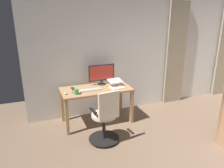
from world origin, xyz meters
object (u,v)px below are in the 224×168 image
Objects in this scene: desk at (96,93)px; laptop at (117,85)px; office_chair at (105,119)px; mug_tea at (76,92)px; computer_monitor at (102,73)px; computer_mouse at (65,93)px; computer_keyboard at (90,90)px; cell_phone_by_monitor at (73,88)px.

laptop is at bearing 169.85° from desk.
office_chair reaches higher than mug_tea.
mug_tea is (0.37, -0.61, 0.34)m from office_chair.
computer_mouse is (0.83, 0.32, -0.23)m from computer_monitor.
computer_monitor is 0.51m from computer_keyboard.
cell_phone_by_monitor is at bearing -89.67° from mug_tea.
laptop is 2.46× the size of cell_phone_by_monitor.
laptop is 1.06m from computer_mouse.
office_chair is 10.17× the size of computer_mouse.
computer_keyboard is (0.15, 0.07, 0.11)m from desk.
desk is 14.21× the size of computer_mouse.
laptop reaches higher than desk.
cell_phone_by_monitor is at bearing -22.12° from laptop.
mug_tea is at bearing 32.25° from computer_monitor.
computer_mouse is 0.21m from mug_tea.
computer_monitor reaches higher than cell_phone_by_monitor.
computer_keyboard is 4.38× the size of computer_mouse.
computer_keyboard is at bearing -7.40° from laptop.
computer_monitor is at bearing -179.52° from cell_phone_by_monitor.
computer_keyboard is 0.57m from laptop.
desk is 0.66m from computer_mouse.
desk is at bearing -157.91° from mug_tea.
computer_monitor is at bearing -139.38° from computer_keyboard.
computer_monitor is 0.78m from mug_tea.
desk is 0.45m from computer_monitor.
computer_monitor is 1.60× the size of laptop.
computer_mouse is at bearing 21.17° from computer_monitor.
desk is 3.24× the size of computer_keyboard.
office_chair is 0.79m from computer_keyboard.
office_chair is 7.82× the size of mug_tea.
cell_phone_by_monitor is 1.11× the size of mug_tea.
computer_keyboard reaches higher than desk.
computer_mouse is at bearing -22.95° from mug_tea.
laptop is at bearing 127.36° from computer_monitor.
computer_keyboard is 0.38m from cell_phone_by_monitor.
cell_phone_by_monitor is (0.37, -0.95, 0.30)m from office_chair.
computer_keyboard is at bearing -159.62° from mug_tea.
laptop is at bearing -178.60° from computer_mouse.
computer_monitor is 5.65× the size of computer_mouse.
cell_phone_by_monitor is at bearing -126.24° from computer_mouse.
office_chair is at bearing 106.09° from cell_phone_by_monitor.
mug_tea reaches higher than computer_keyboard.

